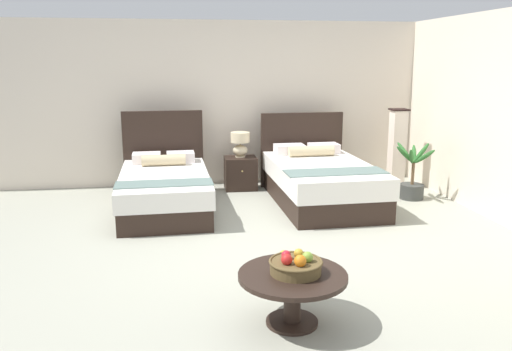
% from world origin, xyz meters
% --- Properties ---
extents(ground_plane, '(9.56, 9.68, 0.02)m').
position_xyz_m(ground_plane, '(0.00, 0.00, -0.01)').
color(ground_plane, '#A2A391').
extents(wall_back, '(9.56, 0.12, 2.51)m').
position_xyz_m(wall_back, '(0.00, 3.04, 1.26)').
color(wall_back, beige).
rests_on(wall_back, ground).
extents(bed_near_window, '(1.20, 2.13, 1.20)m').
position_xyz_m(bed_near_window, '(-1.06, 1.65, 0.29)').
color(bed_near_window, black).
rests_on(bed_near_window, ground).
extents(bed_near_corner, '(1.32, 2.21, 1.14)m').
position_xyz_m(bed_near_corner, '(1.05, 1.64, 0.31)').
color(bed_near_corner, black).
rests_on(bed_near_corner, ground).
extents(nightstand, '(0.48, 0.42, 0.49)m').
position_xyz_m(nightstand, '(0.06, 2.55, 0.25)').
color(nightstand, black).
rests_on(nightstand, ground).
extents(table_lamp, '(0.28, 0.28, 0.38)m').
position_xyz_m(table_lamp, '(0.06, 2.57, 0.71)').
color(table_lamp, beige).
rests_on(table_lamp, nightstand).
extents(coffee_table, '(0.81, 0.81, 0.40)m').
position_xyz_m(coffee_table, '(-0.06, -1.59, 0.31)').
color(coffee_table, black).
rests_on(coffee_table, ground).
extents(fruit_bowl, '(0.40, 0.40, 0.17)m').
position_xyz_m(fruit_bowl, '(-0.03, -1.59, 0.46)').
color(fruit_bowl, brown).
rests_on(fruit_bowl, coffee_table).
extents(loose_apple, '(0.07, 0.07, 0.07)m').
position_xyz_m(loose_apple, '(-0.07, -1.31, 0.44)').
color(loose_apple, gold).
rests_on(loose_apple, coffee_table).
extents(floor_lamp_corner, '(0.25, 0.25, 1.21)m').
position_xyz_m(floor_lamp_corner, '(2.43, 2.30, 0.60)').
color(floor_lamp_corner, black).
rests_on(floor_lamp_corner, ground).
extents(potted_palm, '(0.52, 0.59, 0.81)m').
position_xyz_m(potted_palm, '(2.39, 1.62, 0.24)').
color(potted_palm, '#3C3E3B').
rests_on(potted_palm, ground).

